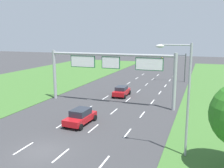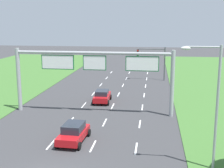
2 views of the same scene
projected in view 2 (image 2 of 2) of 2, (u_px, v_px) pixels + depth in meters
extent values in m
cube|color=white|center=(51.00, 144.00, 25.70)|extent=(0.14, 2.40, 0.01)
cube|color=white|center=(71.00, 121.00, 31.52)|extent=(0.14, 2.40, 0.01)
cube|color=white|center=(84.00, 105.00, 37.35)|extent=(0.14, 2.40, 0.01)
cube|color=white|center=(93.00, 94.00, 43.17)|extent=(0.14, 2.40, 0.01)
cube|color=white|center=(101.00, 85.00, 48.99)|extent=(0.14, 2.40, 0.01)
cube|color=white|center=(107.00, 78.00, 54.81)|extent=(0.14, 2.40, 0.01)
cube|color=white|center=(111.00, 72.00, 60.63)|extent=(0.14, 2.40, 0.01)
cube|color=white|center=(93.00, 146.00, 25.24)|extent=(0.14, 2.40, 0.01)
cube|color=white|center=(105.00, 122.00, 31.06)|extent=(0.14, 2.40, 0.01)
cube|color=white|center=(113.00, 106.00, 36.88)|extent=(0.14, 2.40, 0.01)
cube|color=white|center=(119.00, 94.00, 42.70)|extent=(0.14, 2.40, 0.01)
cube|color=white|center=(123.00, 85.00, 48.52)|extent=(0.14, 2.40, 0.01)
cube|color=white|center=(126.00, 78.00, 54.34)|extent=(0.14, 2.40, 0.01)
cube|color=white|center=(129.00, 73.00, 60.16)|extent=(0.14, 2.40, 0.01)
cube|color=white|center=(136.00, 148.00, 24.77)|extent=(0.14, 2.40, 0.01)
cube|color=white|center=(140.00, 124.00, 30.59)|extent=(0.14, 2.40, 0.01)
cube|color=white|center=(142.00, 107.00, 36.41)|extent=(0.14, 2.40, 0.01)
cube|color=white|center=(144.00, 95.00, 42.24)|extent=(0.14, 2.40, 0.01)
cube|color=white|center=(146.00, 86.00, 48.06)|extent=(0.14, 2.40, 0.01)
cube|color=white|center=(147.00, 79.00, 53.88)|extent=(0.14, 2.40, 0.01)
cube|color=white|center=(147.00, 73.00, 59.70)|extent=(0.14, 2.40, 0.01)
cube|color=red|center=(73.00, 135.00, 26.01)|extent=(2.00, 4.20, 0.61)
cube|color=#232833|center=(74.00, 127.00, 25.96)|extent=(1.64, 2.20, 0.65)
cylinder|color=black|center=(69.00, 131.00, 27.69)|extent=(0.25, 0.65, 0.64)
cylinder|color=black|center=(89.00, 133.00, 27.36)|extent=(0.25, 0.65, 0.64)
cylinder|color=black|center=(57.00, 144.00, 24.78)|extent=(0.25, 0.65, 0.64)
cylinder|color=black|center=(79.00, 146.00, 24.45)|extent=(0.25, 0.65, 0.64)
cube|color=red|center=(102.00, 97.00, 38.56)|extent=(1.89, 4.01, 0.63)
cube|color=#232833|center=(102.00, 93.00, 38.34)|extent=(1.56, 2.07, 0.56)
cylinder|color=black|center=(97.00, 97.00, 40.11)|extent=(0.24, 0.65, 0.64)
cylinder|color=black|center=(111.00, 97.00, 39.93)|extent=(0.24, 0.65, 0.64)
cylinder|color=black|center=(93.00, 102.00, 37.33)|extent=(0.24, 0.65, 0.64)
cylinder|color=black|center=(108.00, 103.00, 37.15)|extent=(0.24, 0.65, 0.64)
cylinder|color=#9EA0A5|center=(19.00, 80.00, 34.64)|extent=(0.44, 0.44, 7.00)
cylinder|color=#9EA0A5|center=(172.00, 84.00, 32.41)|extent=(0.44, 0.44, 7.00)
cylinder|color=#9EA0A5|center=(93.00, 53.00, 32.89)|extent=(16.80, 0.32, 0.32)
cube|color=#0C5B28|center=(58.00, 62.00, 33.62)|extent=(3.59, 0.12, 1.58)
cube|color=white|center=(58.00, 62.00, 33.56)|extent=(3.43, 0.01, 1.42)
cube|color=#0C5B28|center=(95.00, 63.00, 33.08)|extent=(2.50, 0.12, 1.58)
cube|color=white|center=(94.00, 63.00, 33.02)|extent=(2.34, 0.01, 1.42)
cube|color=#0C5B28|center=(142.00, 64.00, 32.41)|extent=(3.47, 0.12, 1.58)
cube|color=white|center=(142.00, 64.00, 32.35)|extent=(3.31, 0.01, 1.42)
cylinder|color=#47494F|center=(165.00, 64.00, 51.90)|extent=(0.20, 0.20, 5.60)
cylinder|color=#47494F|center=(151.00, 49.00, 51.71)|extent=(4.50, 0.14, 0.14)
cube|color=black|center=(138.00, 53.00, 52.14)|extent=(0.32, 0.36, 1.10)
sphere|color=red|center=(138.00, 51.00, 51.87)|extent=(0.22, 0.22, 0.22)
sphere|color=orange|center=(138.00, 53.00, 51.94)|extent=(0.22, 0.22, 0.22)
sphere|color=green|center=(138.00, 55.00, 52.02)|extent=(0.22, 0.22, 0.22)
cylinder|color=#9EA0A5|center=(217.00, 110.00, 20.47)|extent=(0.18, 0.18, 8.50)
cylinder|color=#9EA0A5|center=(203.00, 47.00, 19.79)|extent=(2.20, 0.10, 0.10)
ellipsoid|color=silver|center=(186.00, 48.00, 19.95)|extent=(0.64, 0.32, 0.24)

